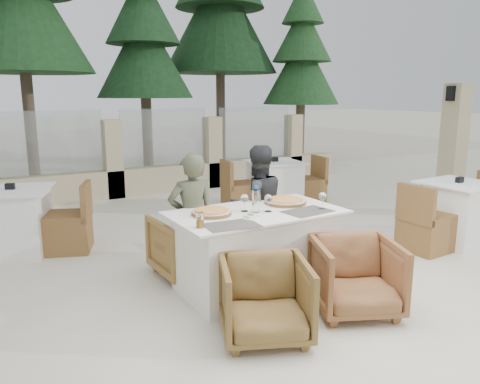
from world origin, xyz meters
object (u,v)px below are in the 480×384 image
bg_table_c (456,213)px  olive_dish (251,216)px  water_bottle (256,199)px  wine_glass_near (268,202)px  armchair_far_right (256,235)px  bg_table_a (14,222)px  diner_right (257,206)px  beer_glass_left (200,220)px  armchair_far_left (189,245)px  dining_table (256,251)px  pizza_left (212,212)px  beer_glass_right (257,195)px  wine_glass_centre (245,202)px  armchair_near_right (356,276)px  bg_table_b (275,185)px  diner_left (192,219)px  pizza_right (285,201)px  armchair_near_left (265,299)px  wine_glass_corner (323,200)px

bg_table_c → olive_dish: bearing=-179.9°
water_bottle → olive_dish: size_ratio=2.29×
wine_glass_near → olive_dish: bearing=-154.5°
armchair_far_right → bg_table_a: bg_table_a is taller
olive_dish → diner_right: size_ratio=0.08×
beer_glass_left → armchair_far_left: (0.29, 0.88, -0.51)m
dining_table → water_bottle: size_ratio=6.36×
dining_table → diner_right: size_ratio=1.21×
bg_table_c → bg_table_a: bearing=151.5°
pizza_left → wine_glass_near: (0.51, -0.17, 0.07)m
beer_glass_right → armchair_far_left: size_ratio=0.21×
dining_table → diner_right: bearing=56.6°
wine_glass_centre → armchair_far_right: size_ratio=0.31×
olive_dish → armchair_far_right: size_ratio=0.18×
wine_glass_centre → beer_glass_right: size_ratio=1.25×
dining_table → armchair_far_left: 0.78m
bg_table_c → wine_glass_near: bearing=177.7°
armchair_near_right → bg_table_b: 3.78m
diner_left → bg_table_a: bearing=-43.8°
wine_glass_centre → pizza_left: bearing=171.7°
dining_table → pizza_right: pizza_right is taller
beer_glass_right → armchair_far_right: beer_glass_right is taller
wine_glass_near → armchair_near_left: wine_glass_near is taller
water_bottle → beer_glass_right: 0.42m
armchair_far_left → bg_table_c: bg_table_c is taller
armchair_far_left → armchair_near_left: 1.47m
dining_table → pizza_right: bearing=16.0°
armchair_near_left → armchair_near_right: (0.91, -0.03, 0.01)m
olive_dish → pizza_left: bearing=128.5°
beer_glass_left → bg_table_a: beer_glass_left is taller
beer_glass_right → bg_table_b: beer_glass_right is taller
dining_table → water_bottle: water_bottle is taller
armchair_far_left → bg_table_c: size_ratio=0.43×
olive_dish → bg_table_c: olive_dish is taller
water_bottle → bg_table_c: 3.01m
pizza_left → dining_table: bearing=-13.2°
bg_table_b → bg_table_c: 2.82m
bg_table_c → beer_glass_right: bearing=169.6°
armchair_far_right → bg_table_a: 2.83m
wine_glass_corner → diner_right: diner_right is taller
armchair_near_left → olive_dish: bearing=91.4°
pizza_right → armchair_far_left: pizza_right is taller
dining_table → bg_table_b: (2.02, 2.61, 0.00)m
pizza_right → diner_right: size_ratio=0.32×
wine_glass_near → wine_glass_corner: bearing=-19.5°
wine_glass_corner → wine_glass_centre: bearing=156.7°
dining_table → olive_dish: olive_dish is taller
water_bottle → beer_glass_left: size_ratio=1.96×
beer_glass_right → armchair_far_left: bearing=151.1°
beer_glass_right → armchair_near_left: bearing=-119.8°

